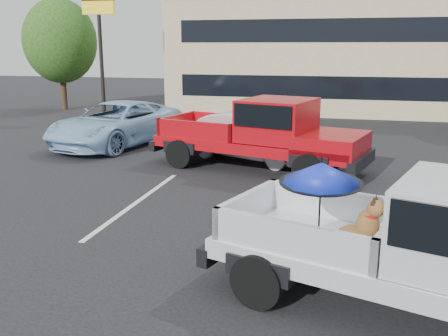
{
  "coord_description": "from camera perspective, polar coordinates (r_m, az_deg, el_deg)",
  "views": [
    {
      "loc": [
        1.58,
        -8.05,
        3.46
      ],
      "look_at": [
        -0.58,
        0.5,
        1.3
      ],
      "focal_mm": 40.0,
      "sensor_mm": 36.0,
      "label": 1
    }
  ],
  "objects": [
    {
      "name": "motel_building",
      "position": [
        29.05,
        15.39,
        12.76
      ],
      "size": [
        20.4,
        8.4,
        6.3
      ],
      "color": "tan",
      "rests_on": "ground"
    },
    {
      "name": "stripe_left",
      "position": [
        11.58,
        -9.88,
        -3.84
      ],
      "size": [
        0.12,
        5.0,
        0.01
      ],
      "primitive_type": "cube",
      "color": "silver",
      "rests_on": "ground"
    },
    {
      "name": "stripe_right",
      "position": [
        10.72,
        21.08,
        -6.01
      ],
      "size": [
        0.12,
        5.0,
        0.01
      ],
      "primitive_type": "cube",
      "color": "silver",
      "rests_on": "ground"
    },
    {
      "name": "silver_sedan",
      "position": [
        15.46,
        3.35,
        3.59
      ],
      "size": [
        4.75,
        3.26,
        1.48
      ],
      "primitive_type": "imported",
      "rotation": [
        0.0,
        0.0,
        1.15
      ],
      "color": "silver",
      "rests_on": "ground"
    },
    {
      "name": "ground",
      "position": [
        8.91,
        2.85,
        -9.12
      ],
      "size": [
        90.0,
        90.0,
        0.0
      ],
      "primitive_type": "plane",
      "color": "black",
      "rests_on": "ground"
    },
    {
      "name": "blue_suv",
      "position": [
        18.24,
        -12.15,
        4.97
      ],
      "size": [
        3.74,
        6.0,
        1.55
      ],
      "primitive_type": "imported",
      "rotation": [
        0.0,
        0.0,
        -0.22
      ],
      "color": "#95BCDE",
      "rests_on": "ground"
    },
    {
      "name": "silver_pickup",
      "position": [
        6.87,
        24.2,
        -8.04
      ],
      "size": [
        6.02,
        3.62,
        2.06
      ],
      "rotation": [
        0.0,
        0.0,
        -0.31
      ],
      "color": "black",
      "rests_on": "ground"
    },
    {
      "name": "motel_sign",
      "position": [
        24.94,
        -14.08,
        16.09
      ],
      "size": [
        1.6,
        0.22,
        6.0
      ],
      "color": "black",
      "rests_on": "ground"
    },
    {
      "name": "tree_left",
      "position": [
        29.51,
        -18.23,
        13.6
      ],
      "size": [
        3.96,
        3.96,
        6.02
      ],
      "color": "#332114",
      "rests_on": "ground"
    },
    {
      "name": "red_pickup",
      "position": [
        14.15,
        5.42,
        4.15
      ],
      "size": [
        6.54,
        3.64,
        2.04
      ],
      "rotation": [
        0.0,
        0.0,
        -0.26
      ],
      "color": "black",
      "rests_on": "ground"
    },
    {
      "name": "tree_back",
      "position": [
        32.37,
        22.76,
        14.4
      ],
      "size": [
        4.68,
        4.68,
        7.11
      ],
      "color": "#332114",
      "rests_on": "ground"
    }
  ]
}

